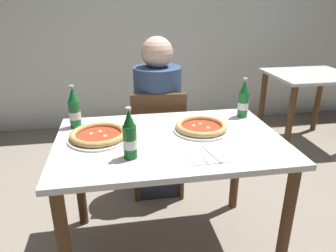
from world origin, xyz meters
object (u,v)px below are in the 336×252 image
object	(u,v)px
dining_table_main	(170,157)
chair_behind_table	(158,138)
pizza_margherita_near	(201,127)
diner_seated	(158,122)
beer_bottle_right	(243,101)
napkin_with_cutlery	(208,155)
beer_bottle_center	(74,110)
beer_bottle_left	(130,137)
dining_table_background	(309,89)
pizza_marinara_far	(99,135)

from	to	relation	value
dining_table_main	chair_behind_table	bearing A→B (deg)	87.84
pizza_margherita_near	diner_seated	bearing A→B (deg)	105.64
chair_behind_table	beer_bottle_right	size ratio (longest dim) A/B	3.44
napkin_with_cutlery	beer_bottle_center	bearing A→B (deg)	143.84
beer_bottle_left	napkin_with_cutlery	size ratio (longest dim) A/B	1.31
chair_behind_table	diner_seated	xyz separation A→B (m)	(0.01, 0.05, 0.10)
pizza_margherita_near	beer_bottle_center	distance (m)	0.73
beer_bottle_left	napkin_with_cutlery	distance (m)	0.38
chair_behind_table	napkin_with_cutlery	size ratio (longest dim) A/B	4.50
chair_behind_table	pizza_margherita_near	distance (m)	0.63
pizza_margherita_near	beer_bottle_right	size ratio (longest dim) A/B	1.27
dining_table_background	beer_bottle_left	distance (m)	2.41
napkin_with_cutlery	diner_seated	bearing A→B (deg)	97.36
chair_behind_table	pizza_marinara_far	world-z (taller)	chair_behind_table
pizza_marinara_far	napkin_with_cutlery	world-z (taller)	pizza_marinara_far
diner_seated	beer_bottle_center	distance (m)	0.73
dining_table_background	beer_bottle_right	distance (m)	1.58
chair_behind_table	dining_table_background	distance (m)	1.79
dining_table_background	napkin_with_cutlery	distance (m)	2.16
pizza_margherita_near	napkin_with_cutlery	size ratio (longest dim) A/B	1.66
diner_seated	pizza_marinara_far	bearing A→B (deg)	-123.52
chair_behind_table	pizza_margherita_near	bearing A→B (deg)	112.77
pizza_margherita_near	pizza_marinara_far	distance (m)	0.57
diner_seated	beer_bottle_center	size ratio (longest dim) A/B	4.89
beer_bottle_right	napkin_with_cutlery	distance (m)	0.61
dining_table_background	beer_bottle_center	xyz separation A→B (m)	(-2.18, -1.05, 0.26)
pizza_margherita_near	beer_bottle_right	distance (m)	0.37
dining_table_main	beer_bottle_center	bearing A→B (deg)	153.68
dining_table_main	pizza_marinara_far	size ratio (longest dim) A/B	3.69
dining_table_main	chair_behind_table	world-z (taller)	chair_behind_table
chair_behind_table	diner_seated	distance (m)	0.11
diner_seated	beer_bottle_left	world-z (taller)	diner_seated
pizza_margherita_near	pizza_marinara_far	bearing A→B (deg)	-178.18
dining_table_background	pizza_margherita_near	size ratio (longest dim) A/B	2.55
dining_table_main	napkin_with_cutlery	xyz separation A→B (m)	(0.14, -0.22, 0.12)
pizza_margherita_near	napkin_with_cutlery	distance (m)	0.30
dining_table_main	beer_bottle_right	distance (m)	0.61
dining_table_main	beer_bottle_left	distance (m)	0.36
beer_bottle_left	beer_bottle_center	size ratio (longest dim) A/B	1.00
dining_table_main	beer_bottle_center	world-z (taller)	beer_bottle_center
dining_table_main	dining_table_background	xyz separation A→B (m)	(1.67, 1.30, -0.04)
beer_bottle_center	beer_bottle_left	bearing A→B (deg)	-56.49
napkin_with_cutlery	dining_table_background	bearing A→B (deg)	44.97
beer_bottle_right	beer_bottle_left	bearing A→B (deg)	-149.07
dining_table_main	pizza_marinara_far	bearing A→B (deg)	171.71
beer_bottle_left	beer_bottle_center	distance (m)	0.52
chair_behind_table	pizza_marinara_far	bearing A→B (deg)	59.74
pizza_marinara_far	beer_bottle_right	size ratio (longest dim) A/B	1.32
dining_table_background	pizza_marinara_far	bearing A→B (deg)	-148.62
dining_table_main	chair_behind_table	distance (m)	0.63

